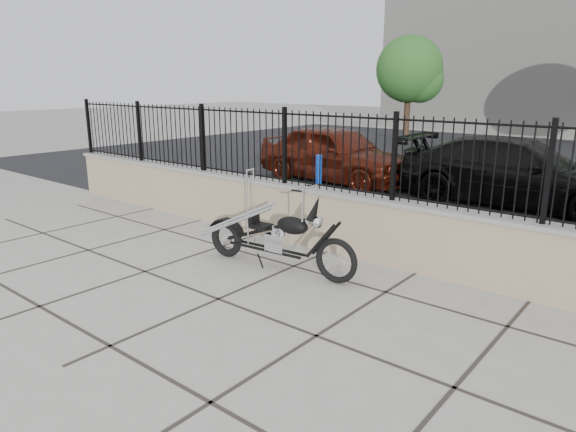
% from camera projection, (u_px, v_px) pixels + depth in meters
% --- Properties ---
extents(ground_plane, '(90.00, 90.00, 0.00)m').
position_uv_depth(ground_plane, '(218.00, 299.00, 6.33)').
color(ground_plane, '#99968E').
rests_on(ground_plane, ground).
extents(parking_lot, '(30.00, 30.00, 0.00)m').
position_uv_depth(parking_lot, '(518.00, 169.00, 15.70)').
color(parking_lot, black).
rests_on(parking_lot, ground).
extents(retaining_wall, '(14.00, 0.36, 0.96)m').
position_uv_depth(retaining_wall, '(333.00, 221.00, 8.08)').
color(retaining_wall, gray).
rests_on(retaining_wall, ground_plane).
extents(iron_fence, '(14.00, 0.08, 1.20)m').
position_uv_depth(iron_fence, '(335.00, 152.00, 7.81)').
color(iron_fence, black).
rests_on(iron_fence, retaining_wall).
extents(chopper_motorcycle, '(2.41, 0.62, 1.43)m').
position_uv_depth(chopper_motorcycle, '(275.00, 220.00, 7.21)').
color(chopper_motorcycle, black).
rests_on(chopper_motorcycle, ground_plane).
extents(car_red, '(4.57, 2.17, 1.51)m').
position_uv_depth(car_red, '(335.00, 154.00, 13.52)').
color(car_red, '#49150A').
rests_on(car_red, parking_lot).
extents(car_black, '(5.00, 2.07, 1.45)m').
position_uv_depth(car_black, '(517.00, 173.00, 10.94)').
color(car_black, black).
rests_on(car_black, parking_lot).
extents(bollard_a, '(0.17, 0.17, 1.11)m').
position_uv_depth(bollard_a, '(319.00, 181.00, 10.89)').
color(bollard_a, '#0D18CA').
rests_on(bollard_a, ground_plane).
extents(tree_left, '(2.72, 2.72, 4.59)m').
position_uv_depth(tree_left, '(410.00, 66.00, 21.10)').
color(tree_left, '#382619').
rests_on(tree_left, ground_plane).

